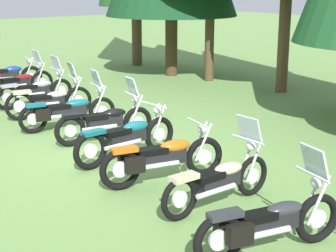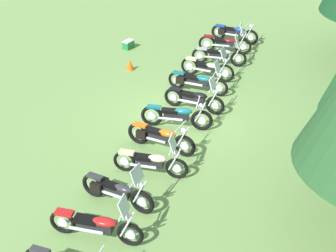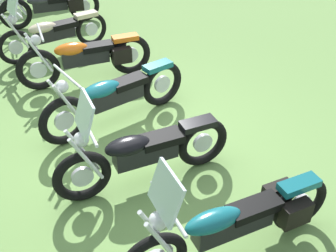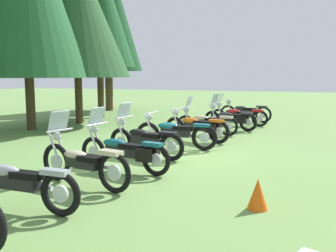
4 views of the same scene
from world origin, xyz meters
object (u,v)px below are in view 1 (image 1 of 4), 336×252
at_px(motorcycle_6, 127,137).
at_px(motorcycle_7, 162,158).
at_px(motorcycle_2, 36,90).
at_px(motorcycle_0, 5,76).
at_px(motorcycle_4, 67,110).
at_px(motorcycle_1, 18,82).
at_px(motorcycle_8, 220,178).
at_px(motorcycle_5, 106,121).
at_px(motorcycle_9, 269,222).
at_px(motorcycle_3, 50,99).

distance_m(motorcycle_6, motorcycle_7, 1.40).
relative_size(motorcycle_2, motorcycle_7, 1.01).
xyz_separation_m(motorcycle_0, motorcycle_2, (2.80, -0.23, 0.01)).
bearing_deg(motorcycle_0, motorcycle_4, -84.44).
height_order(motorcycle_6, motorcycle_7, motorcycle_6).
relative_size(motorcycle_1, motorcycle_8, 1.07).
xyz_separation_m(motorcycle_1, motorcycle_6, (6.77, -0.65, -0.01)).
relative_size(motorcycle_5, motorcycle_9, 1.04).
bearing_deg(motorcycle_7, motorcycle_6, 93.88).
bearing_deg(motorcycle_9, motorcycle_2, 96.31).
bearing_deg(motorcycle_2, motorcycle_9, -98.27).
height_order(motorcycle_3, motorcycle_5, motorcycle_3).
distance_m(motorcycle_0, motorcycle_6, 8.26).
bearing_deg(motorcycle_7, motorcycle_5, 91.44).
bearing_deg(motorcycle_8, motorcycle_5, 83.13).
bearing_deg(motorcycle_0, motorcycle_7, -83.57).
bearing_deg(motorcycle_6, motorcycle_0, 81.13).
xyz_separation_m(motorcycle_1, motorcycle_3, (2.77, -0.31, -0.00)).
height_order(motorcycle_1, motorcycle_9, motorcycle_1).
bearing_deg(motorcycle_1, motorcycle_3, -97.69).
bearing_deg(motorcycle_2, motorcycle_6, -97.03).
bearing_deg(motorcycle_5, motorcycle_0, 96.09).
distance_m(motorcycle_0, motorcycle_9, 12.48).
bearing_deg(motorcycle_4, motorcycle_1, 92.14).
bearing_deg(motorcycle_3, motorcycle_8, -81.99).
bearing_deg(motorcycle_5, motorcycle_4, 107.84).
bearing_deg(motorcycle_6, motorcycle_4, 83.92).
distance_m(motorcycle_0, motorcycle_5, 6.93).
relative_size(motorcycle_6, motorcycle_9, 1.11).
height_order(motorcycle_4, motorcycle_5, motorcycle_5).
height_order(motorcycle_4, motorcycle_8, motorcycle_4).
relative_size(motorcycle_3, motorcycle_5, 0.99).
xyz_separation_m(motorcycle_4, motorcycle_6, (2.73, -0.14, 0.01)).
relative_size(motorcycle_1, motorcycle_4, 0.99).
relative_size(motorcycle_6, motorcycle_8, 1.09).
bearing_deg(motorcycle_6, motorcycle_3, 82.12).
bearing_deg(motorcycle_5, motorcycle_2, 96.46).
bearing_deg(motorcycle_1, motorcycle_0, 81.68).
relative_size(motorcycle_0, motorcycle_9, 1.05).
xyz_separation_m(motorcycle_1, motorcycle_8, (9.48, -0.77, -0.01)).
distance_m(motorcycle_1, motorcycle_8, 9.51).
bearing_deg(motorcycle_9, motorcycle_4, 97.14).
height_order(motorcycle_2, motorcycle_9, motorcycle_9).
xyz_separation_m(motorcycle_3, motorcycle_5, (2.69, -0.00, -0.01)).
xyz_separation_m(motorcycle_7, motorcycle_8, (1.33, 0.10, 0.00)).
relative_size(motorcycle_0, motorcycle_8, 1.03).
distance_m(motorcycle_5, motorcycle_8, 4.05).
bearing_deg(motorcycle_4, motorcycle_0, 92.15).
xyz_separation_m(motorcycle_1, motorcycle_2, (1.35, -0.05, -0.02)).
xyz_separation_m(motorcycle_4, motorcycle_7, (4.11, -0.37, 0.00)).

